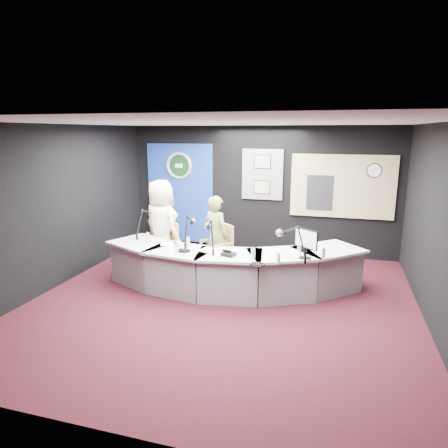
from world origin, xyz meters
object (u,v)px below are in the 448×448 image
(broadcast_desk, at_px, (228,269))
(person_woman, at_px, (216,235))
(armchair_left, at_px, (162,250))
(armchair_right, at_px, (216,248))
(person_man, at_px, (162,226))

(broadcast_desk, height_order, person_woman, person_woman)
(broadcast_desk, bearing_deg, armchair_left, 159.13)
(broadcast_desk, relative_size, armchair_left, 5.29)
(broadcast_desk, distance_m, armchair_right, 0.83)
(person_woman, bearing_deg, armchair_right, -0.00)
(armchair_right, bearing_deg, person_woman, 0.00)
(armchair_right, relative_size, person_woman, 0.68)
(broadcast_desk, xyz_separation_m, person_man, (-1.49, 0.57, 0.52))
(person_man, height_order, person_woman, person_man)
(person_woman, bearing_deg, armchair_left, 32.26)
(armchair_right, distance_m, person_woman, 0.24)
(armchair_right, distance_m, person_man, 1.13)
(armchair_left, height_order, person_man, person_man)
(person_man, bearing_deg, armchair_left, -0.00)
(broadcast_desk, height_order, person_man, person_man)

